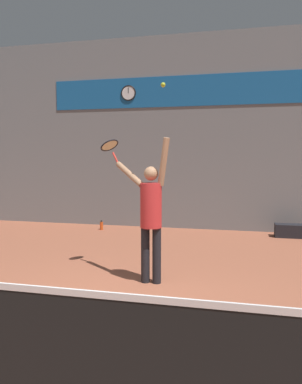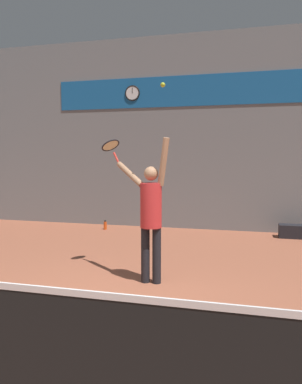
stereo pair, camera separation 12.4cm
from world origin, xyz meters
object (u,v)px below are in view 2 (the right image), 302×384
at_px(tennis_player, 151,212).
at_px(tennis_ball, 163,85).
at_px(tennis_racket, 111,147).
at_px(scoreboard_clock, 132,93).
at_px(water_bottle, 105,225).
at_px(equipment_bag, 295,231).

xyz_separation_m(tennis_player, tennis_ball, (0.21, -0.15, 1.80)).
xyz_separation_m(tennis_racket, tennis_ball, (1.01, -0.64, 0.82)).
height_order(tennis_player, tennis_racket, tennis_racket).
relative_size(scoreboard_clock, tennis_player, 0.19).
xyz_separation_m(tennis_player, tennis_racket, (-0.79, 0.49, 0.98)).
height_order(tennis_racket, water_bottle, tennis_racket).
bearing_deg(scoreboard_clock, tennis_racket, -77.85).
distance_m(scoreboard_clock, tennis_racket, 4.22).
bearing_deg(scoreboard_clock, water_bottle, -130.81).
bearing_deg(water_bottle, scoreboard_clock, 49.19).
relative_size(scoreboard_clock, tennis_ball, 6.14).
height_order(water_bottle, equipment_bag, equipment_bag).
bearing_deg(tennis_player, scoreboard_clock, 110.48).
relative_size(scoreboard_clock, water_bottle, 1.69).
distance_m(tennis_racket, water_bottle, 4.00).
relative_size(scoreboard_clock, tennis_racket, 1.00).
bearing_deg(tennis_racket, tennis_ball, -32.47).
distance_m(tennis_ball, water_bottle, 5.31).
bearing_deg(scoreboard_clock, equipment_bag, -6.96).
xyz_separation_m(scoreboard_clock, tennis_racket, (0.83, -3.85, -1.52)).
xyz_separation_m(tennis_ball, equipment_bag, (2.27, 3.99, -2.72)).
distance_m(tennis_player, equipment_bag, 4.67).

